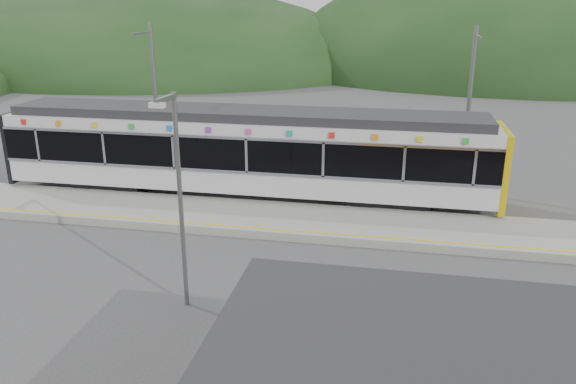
# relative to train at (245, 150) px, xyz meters

# --- Properties ---
(ground) EXTENTS (120.00, 120.00, 0.00)m
(ground) POSITION_rel_train_xyz_m (2.04, -6.00, -2.06)
(ground) COLOR #4C4C4F
(ground) RESTS_ON ground
(hills) EXTENTS (146.00, 149.00, 26.00)m
(hills) POSITION_rel_train_xyz_m (8.22, -0.71, -2.06)
(hills) COLOR #1E3D19
(hills) RESTS_ON ground
(platform) EXTENTS (26.00, 3.20, 0.30)m
(platform) POSITION_rel_train_xyz_m (2.04, -2.70, -1.91)
(platform) COLOR #9E9E99
(platform) RESTS_ON ground
(yellow_line) EXTENTS (26.00, 0.10, 0.01)m
(yellow_line) POSITION_rel_train_xyz_m (2.04, -4.00, -1.76)
(yellow_line) COLOR yellow
(yellow_line) RESTS_ON platform
(train) EXTENTS (20.44, 3.01, 3.74)m
(train) POSITION_rel_train_xyz_m (0.00, 0.00, 0.00)
(train) COLOR black
(train) RESTS_ON ground
(catenary_mast_west) EXTENTS (0.18, 1.80, 7.00)m
(catenary_mast_west) POSITION_rel_train_xyz_m (-4.96, 2.56, 1.58)
(catenary_mast_west) COLOR slate
(catenary_mast_west) RESTS_ON ground
(catenary_mast_east) EXTENTS (0.18, 1.80, 7.00)m
(catenary_mast_east) POSITION_rel_train_xyz_m (9.04, 2.56, 1.58)
(catenary_mast_east) COLOR slate
(catenary_mast_east) RESTS_ON ground
(lamp_post) EXTENTS (0.36, 1.03, 5.82)m
(lamp_post) POSITION_rel_train_xyz_m (0.77, -9.12, 1.41)
(lamp_post) COLOR slate
(lamp_post) RESTS_ON ground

